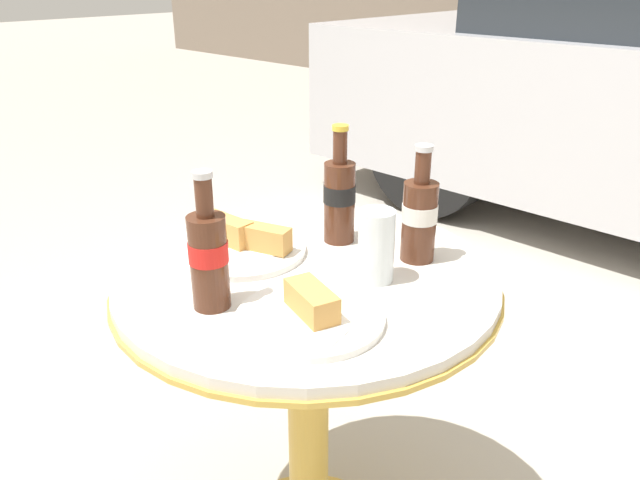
# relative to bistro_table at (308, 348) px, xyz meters

# --- Properties ---
(bistro_table) EXTENTS (0.70, 0.70, 0.69)m
(bistro_table) POSITION_rel_bistro_table_xyz_m (0.00, 0.00, 0.00)
(bistro_table) COLOR gold
(bistro_table) RESTS_ON ground_plane
(cola_bottle_left) EXTENTS (0.07, 0.07, 0.22)m
(cola_bottle_left) POSITION_rel_bistro_table_xyz_m (0.11, 0.18, 0.25)
(cola_bottle_left) COLOR #4C2819
(cola_bottle_left) RESTS_ON bistro_table
(cola_bottle_right) EXTENTS (0.06, 0.06, 0.24)m
(cola_bottle_right) POSITION_rel_bistro_table_xyz_m (-0.05, 0.14, 0.26)
(cola_bottle_right) COLOR #4C2819
(cola_bottle_right) RESTS_ON bistro_table
(cola_bottle_center) EXTENTS (0.06, 0.06, 0.23)m
(cola_bottle_center) POSITION_rel_bistro_table_xyz_m (-0.02, -0.20, 0.26)
(cola_bottle_center) COLOR #4C2819
(cola_bottle_center) RESTS_ON bistro_table
(drinking_glass) EXTENTS (0.06, 0.06, 0.13)m
(drinking_glass) POSITION_rel_bistro_table_xyz_m (0.11, 0.06, 0.23)
(drinking_glass) COLOR black
(drinking_glass) RESTS_ON bistro_table
(lunch_plate_near) EXTENTS (0.25, 0.25, 0.06)m
(lunch_plate_near) POSITION_rel_bistro_table_xyz_m (-0.15, -0.03, 0.19)
(lunch_plate_near) COLOR white
(lunch_plate_near) RESTS_ON bistro_table
(lunch_plate_far) EXTENTS (0.23, 0.23, 0.06)m
(lunch_plate_far) POSITION_rel_bistro_table_xyz_m (0.13, -0.12, 0.18)
(lunch_plate_far) COLOR white
(lunch_plate_far) RESTS_ON bistro_table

